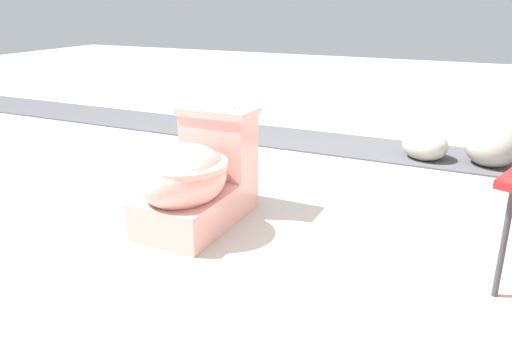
# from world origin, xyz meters

# --- Properties ---
(ground_plane) EXTENTS (14.00, 14.00, 0.00)m
(ground_plane) POSITION_xyz_m (0.00, 0.00, 0.00)
(ground_plane) COLOR #B7B2A8
(gravel_strip) EXTENTS (0.56, 8.00, 0.01)m
(gravel_strip) POSITION_xyz_m (-1.36, 0.50, 0.01)
(gravel_strip) COLOR #4C4C51
(gravel_strip) RESTS_ON ground
(toilet) EXTENTS (0.64, 0.39, 0.52)m
(toilet) POSITION_xyz_m (0.18, 0.16, 0.22)
(toilet) COLOR #E09E93
(toilet) RESTS_ON ground
(boulder_near) EXTENTS (0.35, 0.37, 0.20)m
(boulder_near) POSITION_xyz_m (-1.27, 0.99, 0.10)
(boulder_near) COLOR #ADA899
(boulder_near) RESTS_ON ground
(boulder_far) EXTENTS (0.45, 0.45, 0.26)m
(boulder_far) POSITION_xyz_m (-1.31, 1.37, 0.13)
(boulder_far) COLOR gray
(boulder_far) RESTS_ON ground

